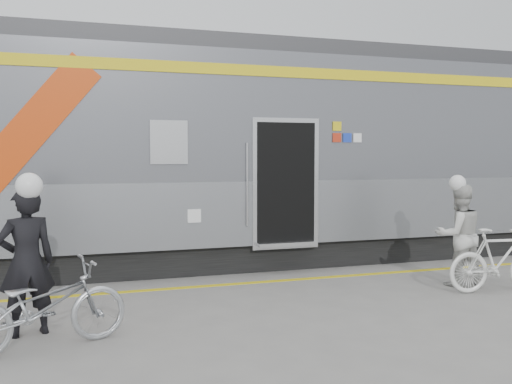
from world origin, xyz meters
name	(u,v)px	position (x,y,z in m)	size (l,w,h in m)	color
ground	(314,322)	(0.00, 0.00, 0.00)	(90.00, 90.00, 0.00)	slate
train	(147,154)	(-1.57, 4.19, 2.05)	(24.00, 3.17, 4.10)	black
safety_strip	(261,282)	(0.00, 2.15, 0.00)	(24.00, 0.12, 0.01)	gold
man	(27,262)	(-3.31, 0.51, 0.84)	(0.62, 0.40, 1.69)	black
bicycle_left	(42,306)	(-3.11, -0.04, 0.46)	(0.62, 1.77, 0.93)	#B2B6BA
woman	(459,235)	(2.91, 1.07, 0.80)	(0.77, 0.60, 1.59)	beige
bicycle_right	(499,260)	(3.21, 0.52, 0.48)	(0.45, 1.60, 0.96)	white
helmet_man	(24,174)	(-3.31, 0.51, 1.83)	(0.29, 0.29, 0.29)	white
helmet_woman	(460,176)	(2.91, 1.07, 1.72)	(0.25, 0.25, 0.25)	white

